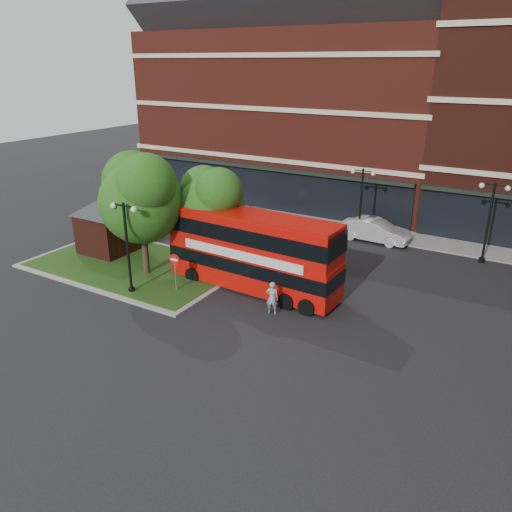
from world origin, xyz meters
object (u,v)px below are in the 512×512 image
Objects in this scene: woman at (272,298)px; car_silver at (258,215)px; car_white at (375,230)px; bus at (252,247)px.

car_silver is at bearing -73.13° from woman.
car_white is at bearing -110.20° from woman.
woman is 0.36× the size of car_white.
woman is (2.32, -2.00, -1.59)m from bus.
car_white reaches higher than car_silver.
bus reaches higher than woman.
car_silver is (-5.81, 10.50, -1.83)m from bus.
bus is 5.77× the size of woman.
bus is at bearing -56.88° from woman.
car_white is (0.90, 12.91, -0.07)m from woman.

